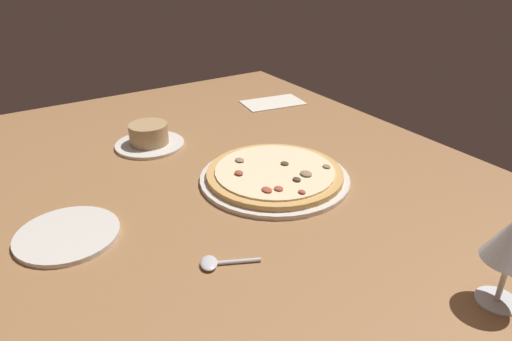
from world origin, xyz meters
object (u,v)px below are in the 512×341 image
object	(u,v)px
side_plate	(68,236)
paper_menu	(273,103)
ramekin_on_saucer	(149,137)
pizza_main	(275,175)
spoon	(216,263)

from	to	relation	value
side_plate	paper_menu	world-z (taller)	side_plate
ramekin_on_saucer	pizza_main	bearing A→B (deg)	-153.41
pizza_main	spoon	size ratio (longest dim) A/B	3.26
side_plate	pizza_main	bearing A→B (deg)	-92.56
pizza_main	side_plate	size ratio (longest dim) A/B	1.80
ramekin_on_saucer	paper_menu	xyz separation A→B (cm)	(10.71, -44.94, -2.19)
ramekin_on_saucer	side_plate	world-z (taller)	ramekin_on_saucer
side_plate	paper_menu	xyz separation A→B (cm)	(40.81, -71.57, -0.30)
pizza_main	paper_menu	distance (cm)	51.59
ramekin_on_saucer	side_plate	bearing A→B (deg)	138.49
pizza_main	side_plate	distance (cm)	42.70
pizza_main	ramekin_on_saucer	size ratio (longest dim) A/B	1.88
paper_menu	ramekin_on_saucer	bearing A→B (deg)	112.47
spoon	pizza_main	bearing A→B (deg)	-52.59
pizza_main	spoon	xyz separation A→B (cm)	(-18.63, 24.35, -0.76)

